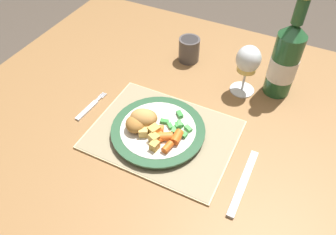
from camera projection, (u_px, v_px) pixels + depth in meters
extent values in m
plane|color=#4C4238|center=(168.00, 234.00, 1.44)|extent=(6.00, 6.00, 0.00)
cube|color=olive|center=(169.00, 124.00, 0.92)|extent=(1.22, 1.09, 0.04)
cube|color=olive|center=(113.00, 74.00, 1.66)|extent=(0.06, 0.06, 0.70)
cube|color=#CCB789|center=(163.00, 134.00, 0.87)|extent=(0.37, 0.28, 0.01)
cube|color=gray|center=(163.00, 134.00, 0.87)|extent=(0.37, 0.28, 0.00)
cylinder|color=silver|center=(159.00, 132.00, 0.86)|extent=(0.20, 0.20, 0.01)
cylinder|color=#2D5638|center=(159.00, 130.00, 0.85)|extent=(0.25, 0.25, 0.01)
cylinder|color=silver|center=(159.00, 129.00, 0.85)|extent=(0.20, 0.20, 0.00)
ellipsoid|color=#A87033|center=(145.00, 118.00, 0.85)|extent=(0.08, 0.07, 0.04)
ellipsoid|color=tan|center=(143.00, 118.00, 0.84)|extent=(0.08, 0.07, 0.05)
ellipsoid|color=#A87033|center=(135.00, 124.00, 0.84)|extent=(0.07, 0.07, 0.04)
cube|color=green|center=(170.00, 126.00, 0.85)|extent=(0.02, 0.02, 0.01)
cube|color=#4CA84C|center=(188.00, 128.00, 0.85)|extent=(0.02, 0.02, 0.01)
cube|color=green|center=(182.00, 134.00, 0.83)|extent=(0.03, 0.02, 0.01)
cube|color=green|center=(178.00, 126.00, 0.85)|extent=(0.02, 0.02, 0.01)
cube|color=#338438|center=(180.00, 126.00, 0.85)|extent=(0.02, 0.02, 0.01)
cube|color=#4CA84C|center=(174.00, 130.00, 0.84)|extent=(0.01, 0.02, 0.01)
cube|color=#4CA84C|center=(179.00, 124.00, 0.85)|extent=(0.02, 0.02, 0.01)
cube|color=#338438|center=(180.00, 114.00, 0.88)|extent=(0.03, 0.02, 0.01)
cube|color=#338438|center=(164.00, 121.00, 0.86)|extent=(0.02, 0.02, 0.01)
cube|color=green|center=(178.00, 124.00, 0.85)|extent=(0.02, 0.02, 0.01)
cylinder|color=orange|center=(155.00, 129.00, 0.84)|extent=(0.05, 0.04, 0.02)
cylinder|color=orange|center=(165.00, 137.00, 0.82)|extent=(0.05, 0.04, 0.02)
cylinder|color=orange|center=(177.00, 137.00, 0.82)|extent=(0.02, 0.04, 0.02)
cylinder|color=orange|center=(168.00, 147.00, 0.80)|extent=(0.02, 0.03, 0.02)
cylinder|color=orange|center=(164.00, 137.00, 0.82)|extent=(0.03, 0.04, 0.02)
cylinder|color=orange|center=(157.00, 137.00, 0.82)|extent=(0.03, 0.04, 0.02)
cube|color=silver|center=(87.00, 110.00, 0.93)|extent=(0.02, 0.09, 0.01)
cube|color=silver|center=(98.00, 99.00, 0.96)|extent=(0.01, 0.02, 0.01)
cube|color=silver|center=(104.00, 96.00, 0.97)|extent=(0.00, 0.02, 0.00)
cube|color=silver|center=(103.00, 96.00, 0.97)|extent=(0.00, 0.02, 0.00)
cube|color=silver|center=(102.00, 95.00, 0.97)|extent=(0.00, 0.02, 0.00)
cube|color=silver|center=(101.00, 95.00, 0.98)|extent=(0.00, 0.02, 0.00)
cube|color=silver|center=(248.00, 171.00, 0.79)|extent=(0.02, 0.13, 0.00)
cube|color=#B2B2B7|center=(235.00, 204.00, 0.73)|extent=(0.02, 0.07, 0.01)
cylinder|color=silver|center=(242.00, 90.00, 0.99)|extent=(0.07, 0.07, 0.00)
cylinder|color=silver|center=(244.00, 80.00, 0.97)|extent=(0.01, 0.01, 0.07)
ellipsoid|color=silver|center=(249.00, 59.00, 0.91)|extent=(0.07, 0.07, 0.08)
cylinder|color=#EACC66|center=(247.00, 66.00, 0.93)|extent=(0.06, 0.06, 0.03)
cylinder|color=#23562D|center=(283.00, 65.00, 0.92)|extent=(0.08, 0.08, 0.19)
cone|color=#23562D|center=(295.00, 29.00, 0.84)|extent=(0.08, 0.08, 0.04)
cylinder|color=#23562D|center=(301.00, 10.00, 0.80)|extent=(0.03, 0.03, 0.07)
cylinder|color=white|center=(283.00, 68.00, 0.93)|extent=(0.08, 0.08, 0.07)
cube|color=gold|center=(154.00, 138.00, 0.81)|extent=(0.03, 0.03, 0.02)
cube|color=gold|center=(153.00, 130.00, 0.83)|extent=(0.03, 0.03, 0.03)
cube|color=#DBB256|center=(143.00, 132.00, 0.83)|extent=(0.03, 0.03, 0.02)
cube|color=gold|center=(155.00, 146.00, 0.80)|extent=(0.02, 0.02, 0.02)
cylinder|color=#4C4747|center=(189.00, 50.00, 1.07)|extent=(0.07, 0.07, 0.08)
cylinder|color=#2A2727|center=(190.00, 40.00, 1.05)|extent=(0.06, 0.06, 0.01)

